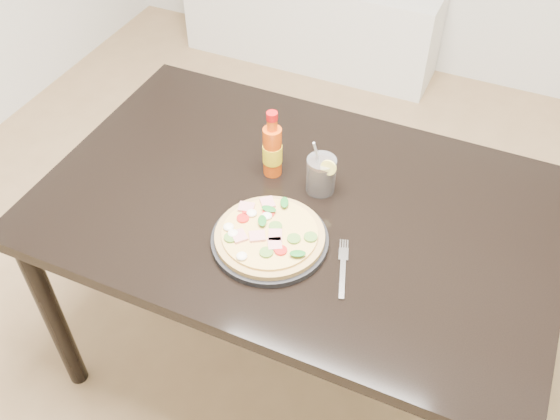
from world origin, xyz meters
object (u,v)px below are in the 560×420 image
at_px(plate, 270,240).
at_px(cola_cup, 321,175).
at_px(fork, 343,266).
at_px(dining_table, 297,223).
at_px(hot_sauce_bottle, 272,150).
at_px(media_console, 310,19).
at_px(pizza, 269,234).

xyz_separation_m(plate, cola_cup, (0.04, 0.24, 0.04)).
bearing_deg(fork, plate, 161.45).
xyz_separation_m(dining_table, fork, (0.19, -0.17, 0.09)).
relative_size(dining_table, plate, 4.67).
height_order(hot_sauce_bottle, media_console, hot_sauce_bottle).
distance_m(cola_cup, fork, 0.29).
bearing_deg(pizza, fork, -0.66).
distance_m(dining_table, fork, 0.27).
xyz_separation_m(dining_table, plate, (-0.01, -0.16, 0.09)).
bearing_deg(cola_cup, hot_sauce_bottle, 176.28).
distance_m(dining_table, cola_cup, 0.16).
bearing_deg(plate, media_console, 108.87).
distance_m(plate, media_console, 2.17).
relative_size(plate, hot_sauce_bottle, 1.44).
height_order(dining_table, media_console, dining_table).
relative_size(hot_sauce_bottle, cola_cup, 1.20).
bearing_deg(media_console, cola_cup, -67.55).
bearing_deg(pizza, dining_table, 85.89).
height_order(plate, cola_cup, cola_cup).
height_order(cola_cup, media_console, cola_cup).
bearing_deg(cola_cup, plate, -100.60).
bearing_deg(dining_table, fork, -41.15).
bearing_deg(hot_sauce_bottle, cola_cup, -3.72).
bearing_deg(fork, pizza, 161.48).
bearing_deg(media_console, fork, -66.22).
xyz_separation_m(dining_table, pizza, (-0.01, -0.16, 0.11)).
relative_size(pizza, fork, 1.52).
xyz_separation_m(plate, fork, (0.20, -0.00, -0.01)).
bearing_deg(dining_table, hot_sauce_bottle, 143.65).
relative_size(plate, fork, 1.63).
bearing_deg(fork, hot_sauce_bottle, 122.72).
bearing_deg(hot_sauce_bottle, media_console, 108.27).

